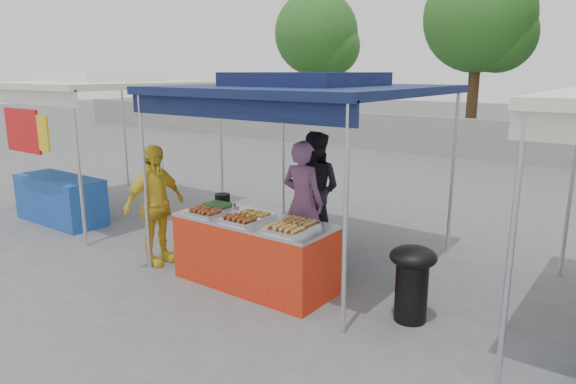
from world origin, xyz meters
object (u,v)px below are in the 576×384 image
Objects in this scene: helper_man at (314,190)px; customer_person at (155,205)px; vendor_table at (254,252)px; cooking_pot at (222,198)px; vendor_woman at (303,202)px; wok_burner at (412,277)px.

helper_man is 1.06× the size of customer_person.
vendor_table is 1.74m from helper_man.
vendor_table is 9.78× the size of cooking_pot.
customer_person is at bearing -141.41° from cooking_pot.
helper_man is (-0.24, 1.67, 0.44)m from vendor_table.
helper_man reaches higher than vendor_woman.
customer_person reaches higher than vendor_table.
vendor_woman is at bearing -51.52° from customer_person.
cooking_pot is at bearing -178.89° from wok_burner.
customer_person is at bearing -172.25° from vendor_table.
vendor_woman is 1.03× the size of customer_person.
helper_man is 2.30m from customer_person.
vendor_woman is 0.97× the size of helper_man.
vendor_woman reaches higher than cooking_pot.
vendor_table is 1.95m from wok_burner.
cooking_pot is 0.12× the size of customer_person.
wok_burner is 3.54m from customer_person.
vendor_table is 1.15× the size of helper_man.
vendor_woman is at bearing 38.01° from cooking_pot.
wok_burner is at bearing 157.30° from vendor_woman.
helper_man is at bearing -34.86° from customer_person.
vendor_woman is 0.69m from helper_man.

